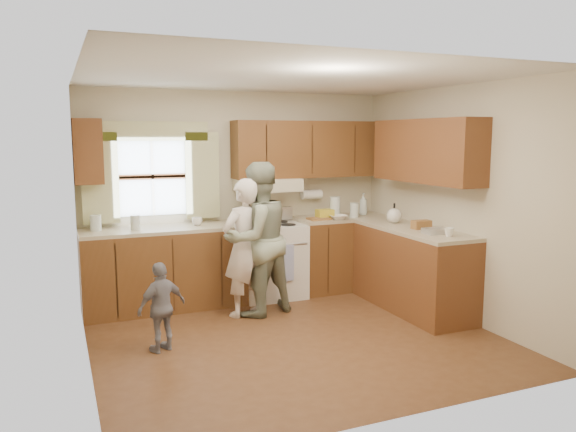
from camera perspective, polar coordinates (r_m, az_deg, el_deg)
name	(u,v)px	position (r m, az deg, el deg)	size (l,w,h in m)	color
room	(294,212)	(5.34, 0.66, 0.44)	(3.80, 3.80, 3.80)	#502F19
kitchen_fixtures	(306,232)	(6.63, 1.84, -1.67)	(3.80, 2.25, 2.15)	#42260E
stove	(271,259)	(6.90, -1.78, -4.41)	(0.76, 0.67, 1.07)	silver
woman_left	(245,248)	(6.13, -4.44, -3.24)	(0.55, 0.36, 1.52)	beige
woman_right	(257,239)	(6.16, -3.14, -2.35)	(0.82, 0.64, 1.69)	#243F26
child	(162,307)	(5.31, -12.71, -9.00)	(0.49, 0.20, 0.84)	gray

